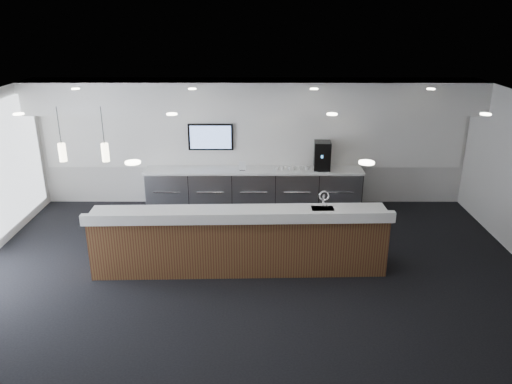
{
  "coord_description": "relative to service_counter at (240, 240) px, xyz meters",
  "views": [
    {
      "loc": [
        0.07,
        -7.4,
        4.45
      ],
      "look_at": [
        0.06,
        1.3,
        1.25
      ],
      "focal_mm": 35.0,
      "sensor_mm": 36.0,
      "label": 1
    }
  ],
  "objects": [
    {
      "name": "ground",
      "position": [
        0.23,
        -0.63,
        -0.58
      ],
      "size": [
        10.0,
        10.0,
        0.0
      ],
      "primitive_type": "plane",
      "color": "black",
      "rests_on": "ground"
    },
    {
      "name": "ceiling",
      "position": [
        0.23,
        -0.63,
        2.42
      ],
      "size": [
        10.0,
        8.0,
        0.02
      ],
      "primitive_type": "cube",
      "color": "black",
      "rests_on": "back_wall"
    },
    {
      "name": "back_wall",
      "position": [
        0.23,
        3.37,
        0.92
      ],
      "size": [
        10.0,
        0.02,
        3.0
      ],
      "primitive_type": "cube",
      "color": "silver",
      "rests_on": "ground"
    },
    {
      "name": "soffit_bulkhead",
      "position": [
        0.23,
        2.92,
        2.07
      ],
      "size": [
        10.0,
        0.9,
        0.7
      ],
      "primitive_type": "cube",
      "color": "white",
      "rests_on": "back_wall"
    },
    {
      "name": "alcove_panel",
      "position": [
        0.23,
        3.34,
        1.02
      ],
      "size": [
        9.8,
        0.06,
        1.4
      ],
      "primitive_type": "cube",
      "color": "white",
      "rests_on": "back_wall"
    },
    {
      "name": "back_credenza",
      "position": [
        0.23,
        3.01,
        -0.1
      ],
      "size": [
        5.06,
        0.66,
        0.95
      ],
      "color": "#979A9F",
      "rests_on": "ground"
    },
    {
      "name": "wall_tv",
      "position": [
        -0.77,
        3.27,
        1.07
      ],
      "size": [
        1.05,
        0.08,
        0.62
      ],
      "color": "black",
      "rests_on": "back_wall"
    },
    {
      "name": "pendant_left",
      "position": [
        -2.17,
        0.17,
        1.67
      ],
      "size": [
        0.12,
        0.12,
        0.3
      ],
      "primitive_type": "cylinder",
      "color": "#FFF3C6",
      "rests_on": "ceiling"
    },
    {
      "name": "pendant_right",
      "position": [
        -2.87,
        0.17,
        1.67
      ],
      "size": [
        0.12,
        0.12,
        0.3
      ],
      "primitive_type": "cylinder",
      "color": "#FFF3C6",
      "rests_on": "ceiling"
    },
    {
      "name": "ceiling_can_lights",
      "position": [
        0.23,
        -0.63,
        2.39
      ],
      "size": [
        7.0,
        5.0,
        0.02
      ],
      "primitive_type": null,
      "color": "white",
      "rests_on": "ceiling"
    },
    {
      "name": "service_counter",
      "position": [
        0.0,
        0.0,
        0.0
      ],
      "size": [
        5.26,
        1.01,
        1.49
      ],
      "rotation": [
        0.0,
        0.0,
        0.03
      ],
      "color": "#4D2719",
      "rests_on": "ground"
    },
    {
      "name": "coffee_machine",
      "position": [
        1.81,
        3.02,
        0.7
      ],
      "size": [
        0.4,
        0.51,
        0.65
      ],
      "rotation": [
        0.0,
        0.0,
        -0.07
      ],
      "color": "black",
      "rests_on": "back_credenza"
    },
    {
      "name": "info_sign_left",
      "position": [
        -0.02,
        2.91,
        0.48
      ],
      "size": [
        0.15,
        0.03,
        0.21
      ],
      "primitive_type": "cube",
      "rotation": [
        0.0,
        0.0,
        -0.04
      ],
      "color": "white",
      "rests_on": "back_credenza"
    },
    {
      "name": "info_sign_right",
      "position": [
        1.81,
        2.94,
        0.51
      ],
      "size": [
        0.19,
        0.07,
        0.26
      ],
      "primitive_type": "cube",
      "rotation": [
        0.0,
        0.0,
        -0.29
      ],
      "color": "white",
      "rests_on": "back_credenza"
    },
    {
      "name": "cup_0",
      "position": [
        1.6,
        2.95,
        0.42
      ],
      "size": [
        0.1,
        0.1,
        0.09
      ],
      "primitive_type": "imported",
      "color": "white",
      "rests_on": "back_credenza"
    },
    {
      "name": "cup_1",
      "position": [
        1.46,
        2.95,
        0.42
      ],
      "size": [
        0.14,
        0.14,
        0.09
      ],
      "primitive_type": "imported",
      "rotation": [
        0.0,
        0.0,
        0.65
      ],
      "color": "white",
      "rests_on": "back_credenza"
    },
    {
      "name": "cup_2",
      "position": [
        1.32,
        2.95,
        0.42
      ],
      "size": [
        0.12,
        0.12,
        0.09
      ],
      "primitive_type": "imported",
      "rotation": [
        0.0,
        0.0,
        1.29
      ],
      "color": "white",
      "rests_on": "back_credenza"
    },
    {
      "name": "cup_3",
      "position": [
        1.18,
        2.95,
        0.42
      ],
      "size": [
        0.13,
        0.13,
        0.09
      ],
      "primitive_type": "imported",
      "rotation": [
        0.0,
        0.0,
        1.94
      ],
      "color": "white",
      "rests_on": "back_credenza"
    },
    {
      "name": "cup_4",
      "position": [
        1.04,
        2.95,
        0.42
      ],
      "size": [
        0.14,
        0.14,
        0.09
      ],
      "primitive_type": "imported",
      "rotation": [
        0.0,
        0.0,
        2.58
      ],
      "color": "white",
      "rests_on": "back_credenza"
    },
    {
      "name": "cup_5",
      "position": [
        0.9,
        2.95,
        0.42
      ],
      "size": [
        0.11,
        0.11,
        0.09
      ],
      "primitive_type": "imported",
      "rotation": [
        0.0,
        0.0,
        3.23
      ],
      "color": "white",
      "rests_on": "back_credenza"
    },
    {
      "name": "cup_6",
      "position": [
        0.76,
        2.95,
        0.42
      ],
      "size": [
        0.14,
        0.14,
        0.09
      ],
      "primitive_type": "imported",
      "rotation": [
        0.0,
        0.0,
        3.87
      ],
      "color": "white",
      "rests_on": "back_credenza"
    }
  ]
}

